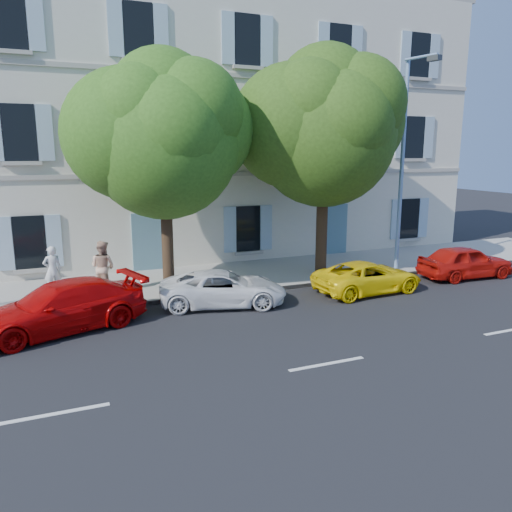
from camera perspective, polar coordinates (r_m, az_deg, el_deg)
name	(u,v)px	position (r m, az deg, el deg)	size (l,w,h in m)	color
ground	(261,314)	(15.56, 0.59, -6.66)	(90.00, 90.00, 0.00)	black
sidewalk	(217,278)	(19.54, -4.52, -2.58)	(36.00, 4.50, 0.15)	#A09E96
kerb	(236,293)	(17.56, -2.32, -4.21)	(36.00, 0.16, 0.16)	#9E998E
building	(177,128)	(24.48, -9.05, 14.23)	(28.00, 7.00, 12.00)	beige
car_red_coupe	(60,307)	(15.00, -21.45, -5.47)	(1.93, 4.74, 1.38)	#C10505
car_white_coupe	(223,288)	(16.31, -3.74, -3.70)	(1.89, 4.10, 1.14)	white
car_yellow_supercar	(368,277)	(18.21, 12.66, -2.36)	(1.84, 4.00, 1.11)	yellow
car_red_hatchback	(465,262)	(21.44, 22.81, -0.60)	(1.54, 3.84, 1.31)	#B6120B
tree_left	(164,143)	(17.18, -10.50, 12.54)	(5.06, 5.06, 7.85)	#3A2819
tree_right	(324,135)	(19.59, 7.81, 13.51)	(5.45, 5.45, 8.39)	#3A2819
street_lamp	(405,154)	(20.81, 16.70, 11.06)	(0.39, 1.77, 8.24)	#7293BF
pedestrian_a	(53,270)	(18.35, -22.23, -1.49)	(0.61, 0.40, 1.66)	silver
pedestrian_b	(103,267)	(17.86, -17.11, -1.21)	(0.89, 0.69, 1.82)	tan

